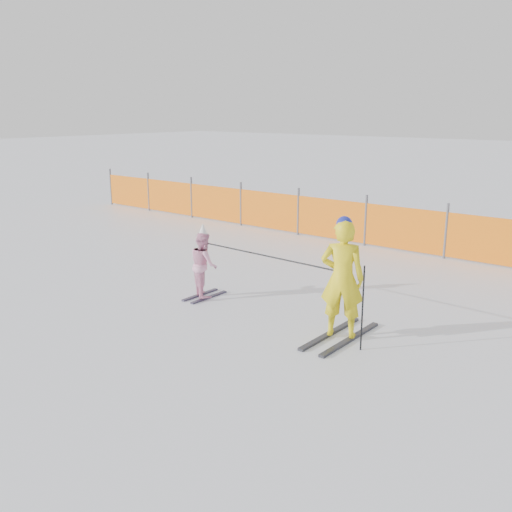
% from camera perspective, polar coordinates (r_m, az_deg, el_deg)
% --- Properties ---
extents(ground, '(120.00, 120.00, 0.00)m').
position_cam_1_polar(ground, '(8.93, -2.03, -6.85)').
color(ground, white).
rests_on(ground, ground).
extents(adult, '(0.74, 1.56, 1.81)m').
position_cam_1_polar(adult, '(8.23, 8.62, -2.26)').
color(adult, black).
rests_on(adult, ground).
extents(child, '(0.70, 0.86, 1.34)m').
position_cam_1_polar(child, '(10.06, -5.25, -0.77)').
color(child, black).
rests_on(child, ground).
extents(ski_poles, '(3.19, 0.32, 1.21)m').
position_cam_1_polar(ski_poles, '(8.64, 3.77, -1.50)').
color(ski_poles, black).
rests_on(ski_poles, ground).
extents(safety_fence, '(14.19, 0.06, 1.25)m').
position_cam_1_polar(safety_fence, '(15.73, 1.46, 4.59)').
color(safety_fence, '#595960').
rests_on(safety_fence, ground).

